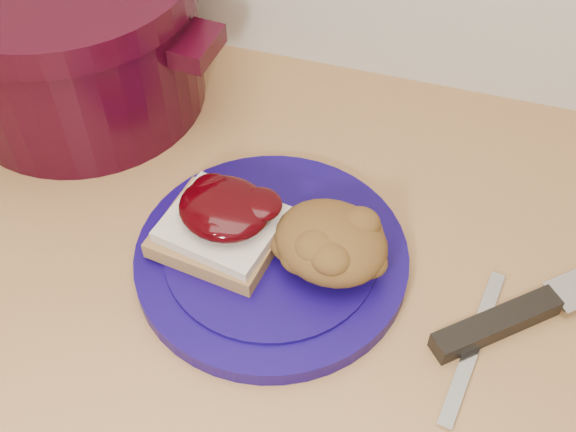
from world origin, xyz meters
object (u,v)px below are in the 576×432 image
(chef_knife, at_px, (538,306))
(plate, at_px, (272,258))
(dutch_oven, at_px, (72,35))
(pepper_grinder, at_px, (93,25))
(butter_knife, at_px, (473,345))

(chef_knife, bearing_deg, plate, 142.50)
(dutch_oven, bearing_deg, pepper_grinder, 94.91)
(butter_knife, xyz_separation_m, dutch_oven, (-0.47, 0.21, 0.08))
(dutch_oven, xyz_separation_m, pepper_grinder, (-0.00, 0.05, -0.02))
(chef_knife, height_order, pepper_grinder, pepper_grinder)
(plate, relative_size, butter_knife, 1.54)
(dutch_oven, height_order, pepper_grinder, dutch_oven)
(pepper_grinder, bearing_deg, plate, -37.48)
(plate, distance_m, dutch_oven, 0.34)
(dutch_oven, bearing_deg, chef_knife, -16.26)
(chef_knife, distance_m, dutch_oven, 0.55)
(plate, relative_size, pepper_grinder, 2.02)
(chef_knife, relative_size, butter_knife, 1.60)
(chef_knife, bearing_deg, butter_knife, -174.66)
(chef_knife, distance_m, butter_knife, 0.07)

